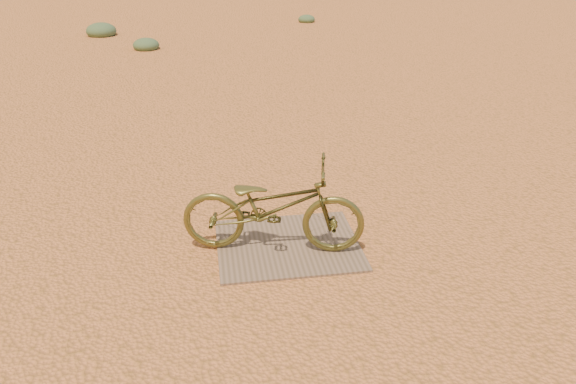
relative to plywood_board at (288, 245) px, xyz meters
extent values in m
plane|color=#E3834C|center=(0.24, -0.30, -0.01)|extent=(120.00, 120.00, 0.00)
cube|color=#766151|center=(0.00, 0.00, 0.00)|extent=(1.33, 1.11, 0.02)
imported|color=brown|center=(-0.15, -0.06, 0.45)|extent=(1.74, 0.91, 0.87)
ellipsoid|color=#4F6D49|center=(-1.94, 9.35, -0.01)|extent=(0.61, 0.61, 0.34)
ellipsoid|color=#4F6D49|center=(2.55, 12.60, -0.01)|extent=(0.50, 0.50, 0.28)
ellipsoid|color=#4F6D49|center=(-3.24, 11.32, -0.01)|extent=(0.78, 0.78, 0.43)
camera|label=1|loc=(-0.71, -4.50, 2.77)|focal=35.00mm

